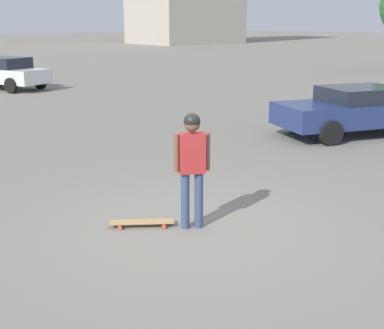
% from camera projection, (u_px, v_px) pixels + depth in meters
% --- Properties ---
extents(ground_plane, '(220.00, 220.00, 0.00)m').
position_uv_depth(ground_plane, '(192.00, 227.00, 8.23)').
color(ground_plane, gray).
extents(person, '(0.36, 0.49, 1.78)m').
position_uv_depth(person, '(192.00, 159.00, 7.94)').
color(person, '#38476B').
rests_on(person, ground_plane).
extents(skateboard, '(0.76, 0.93, 0.08)m').
position_uv_depth(skateboard, '(142.00, 222.00, 8.24)').
color(skateboard, tan).
rests_on(skateboard, ground_plane).
extents(car_parked_near, '(3.20, 4.74, 1.32)m').
position_uv_depth(car_parked_near, '(357.00, 110.00, 14.63)').
color(car_parked_near, navy).
rests_on(car_parked_near, ground_plane).
extents(car_parked_far, '(4.63, 3.08, 1.44)m').
position_uv_depth(car_parked_far, '(5.00, 73.00, 24.23)').
color(car_parked_far, silver).
rests_on(car_parked_far, ground_plane).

